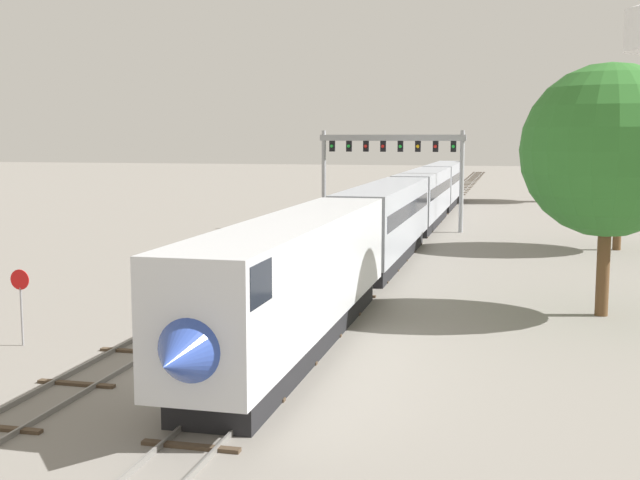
{
  "coord_description": "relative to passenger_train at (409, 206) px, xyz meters",
  "views": [
    {
      "loc": [
        9.69,
        -24.14,
        7.73
      ],
      "look_at": [
        1.0,
        12.0,
        3.0
      ],
      "focal_mm": 45.49,
      "sensor_mm": 36.0,
      "label": 1
    }
  ],
  "objects": [
    {
      "name": "stop_sign",
      "position": [
        -10.0,
        -34.62,
        -0.73
      ],
      "size": [
        0.76,
        0.08,
        2.88
      ],
      "color": "gray",
      "rests_on": "ground"
    },
    {
      "name": "track_main",
      "position": [
        0.0,
        23.44,
        -2.54
      ],
      "size": [
        2.6,
        200.0,
        0.16
      ],
      "color": "slate",
      "rests_on": "ground"
    },
    {
      "name": "trackside_tree_left",
      "position": [
        14.65,
        -2.1,
        5.16
      ],
      "size": [
        8.28,
        8.28,
        11.92
      ],
      "color": "brown",
      "rests_on": "ground"
    },
    {
      "name": "track_near",
      "position": [
        -5.5,
        3.44,
        -2.54
      ],
      "size": [
        2.6,
        160.0,
        0.16
      ],
      "color": "slate",
      "rests_on": "ground"
    },
    {
      "name": "signal_gantry",
      "position": [
        -2.25,
        5.88,
        3.55
      ],
      "size": [
        12.1,
        0.49,
        8.28
      ],
      "color": "#999BA0",
      "rests_on": "ground"
    },
    {
      "name": "trackside_tree_mid",
      "position": [
        11.53,
        -24.14,
        4.55
      ],
      "size": [
        7.41,
        7.41,
        10.87
      ],
      "color": "brown",
      "rests_on": "ground"
    },
    {
      "name": "passenger_train",
      "position": [
        0.0,
        0.0,
        0.0
      ],
      "size": [
        3.04,
        85.88,
        4.8
      ],
      "color": "silver",
      "rests_on": "ground"
    },
    {
      "name": "ground_plane",
      "position": [
        -2.0,
        -36.56,
        -2.6
      ],
      "size": [
        400.0,
        400.0,
        0.0
      ],
      "primitive_type": "plane",
      "color": "gray"
    }
  ]
}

